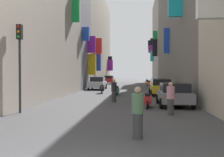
% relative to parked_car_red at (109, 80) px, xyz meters
% --- Properties ---
extents(ground_plane, '(140.00, 140.00, 0.00)m').
position_rel_parked_car_red_xyz_m(ground_plane, '(3.84, -15.84, -0.80)').
color(ground_plane, '#424244').
extents(building_left_mid_a, '(7.03, 6.72, 13.90)m').
position_rel_parked_car_red_xyz_m(building_left_mid_a, '(-4.14, -16.76, 6.14)').
color(building_left_mid_a, gray).
rests_on(building_left_mid_a, ground).
extents(building_left_mid_b, '(7.16, 27.56, 16.57)m').
position_rel_parked_car_red_xyz_m(building_left_mid_b, '(-4.15, 0.38, 7.48)').
color(building_left_mid_b, '#9E9384').
rests_on(building_left_mid_b, ground).
extents(building_right_mid_a, '(7.12, 30.45, 18.15)m').
position_rel_parked_car_red_xyz_m(building_right_mid_a, '(11.84, -18.47, 8.28)').
color(building_right_mid_a, slate).
rests_on(building_right_mid_a, ground).
extents(building_right_mid_b, '(6.88, 6.42, 14.28)m').
position_rel_parked_car_red_xyz_m(building_right_mid_b, '(11.83, -0.03, 6.34)').
color(building_right_mid_b, gray).
rests_on(building_right_mid_b, ground).
extents(building_right_mid_c, '(7.09, 10.98, 17.07)m').
position_rel_parked_car_red_xyz_m(building_right_mid_c, '(11.83, 8.68, 7.73)').
color(building_right_mid_c, gray).
rests_on(building_right_mid_c, ground).
extents(parked_car_red, '(2.00, 4.34, 1.53)m').
position_rel_parked_car_red_xyz_m(parked_car_red, '(0.00, 0.00, 0.00)').
color(parked_car_red, '#B21E1E').
rests_on(parked_car_red, ground).
extents(parked_car_yellow, '(1.97, 4.49, 1.49)m').
position_rel_parked_car_red_xyz_m(parked_car_yellow, '(7.34, -25.44, -0.02)').
color(parked_car_yellow, gold).
rests_on(parked_car_yellow, ground).
extents(parked_car_grey, '(2.00, 4.04, 1.43)m').
position_rel_parked_car_red_xyz_m(parked_car_grey, '(7.46, -33.47, -0.05)').
color(parked_car_grey, slate).
rests_on(parked_car_grey, ground).
extents(parked_car_white, '(1.90, 4.44, 1.38)m').
position_rel_parked_car_red_xyz_m(parked_car_white, '(7.71, -17.33, -0.07)').
color(parked_car_white, white).
rests_on(parked_car_white, ground).
extents(parked_car_silver, '(1.98, 4.17, 1.55)m').
position_rel_parked_car_red_xyz_m(parked_car_silver, '(0.34, -17.07, 0.00)').
color(parked_car_silver, '#B7B7BC').
rests_on(parked_car_silver, ground).
extents(scooter_green, '(0.55, 1.77, 1.13)m').
position_rel_parked_car_red_xyz_m(scooter_green, '(3.29, -26.02, -0.34)').
color(scooter_green, '#287F3D').
rests_on(scooter_green, ground).
extents(scooter_white, '(0.61, 1.80, 1.13)m').
position_rel_parked_car_red_xyz_m(scooter_white, '(6.98, -2.18, -0.34)').
color(scooter_white, silver).
rests_on(scooter_white, ground).
extents(scooter_orange, '(0.77, 1.71, 1.13)m').
position_rel_parked_car_red_xyz_m(scooter_orange, '(7.09, -7.76, -0.34)').
color(scooter_orange, orange).
rests_on(scooter_orange, ground).
extents(scooter_red, '(0.52, 1.92, 1.13)m').
position_rel_parked_car_red_xyz_m(scooter_red, '(5.81, -34.33, -0.34)').
color(scooter_red, red).
rests_on(scooter_red, ground).
extents(scooter_black, '(0.55, 1.86, 1.13)m').
position_rel_parked_car_red_xyz_m(scooter_black, '(1.68, -23.46, -0.34)').
color(scooter_black, black).
rests_on(scooter_black, ground).
extents(pedestrian_crossing, '(0.53, 0.53, 1.60)m').
position_rel_parked_car_red_xyz_m(pedestrian_crossing, '(3.57, -31.55, -0.01)').
color(pedestrian_crossing, '#333333').
rests_on(pedestrian_crossing, ground).
extents(pedestrian_near_left, '(0.44, 0.44, 1.62)m').
position_rel_parked_car_red_xyz_m(pedestrian_near_left, '(5.18, -41.99, 0.01)').
color(pedestrian_near_left, '#383838').
rests_on(pedestrian_near_left, ground).
extents(pedestrian_near_right, '(0.44, 0.44, 1.60)m').
position_rel_parked_car_red_xyz_m(pedestrian_near_right, '(6.80, -37.04, -0.00)').
color(pedestrian_near_right, '#3E3E3E').
rests_on(pedestrian_near_right, ground).
extents(traffic_light_near_corner, '(0.26, 0.34, 4.50)m').
position_rel_parked_car_red_xyz_m(traffic_light_near_corner, '(-0.79, -37.07, 2.25)').
color(traffic_light_near_corner, '#2D2D2D').
rests_on(traffic_light_near_corner, ground).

